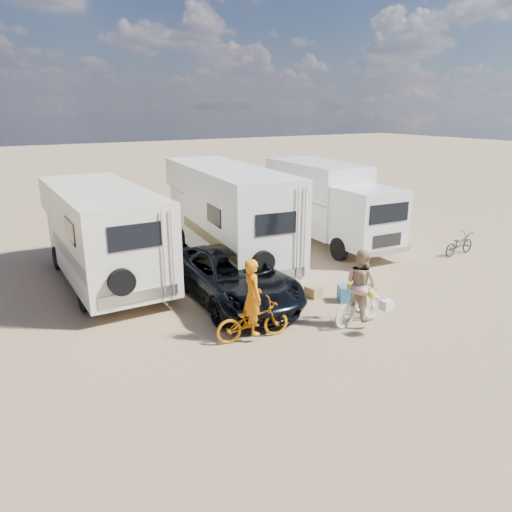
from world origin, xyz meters
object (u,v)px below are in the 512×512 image
rider_man (253,303)px  bike_parked (459,244)px  bike_man (253,321)px  rv_main (227,215)px  cooler (348,294)px  dark_suv (232,276)px  crate (314,292)px  rv_left (103,236)px  bike_woman (360,305)px  box_truck (330,205)px  rider_woman (361,290)px

rider_man → bike_parked: rider_man is taller
bike_man → rv_main: bearing=-13.5°
bike_man → cooler: bearing=-71.0°
dark_suv → crate: dark_suv is taller
rv_left → bike_parked: 12.84m
bike_woman → cooler: 1.53m
dark_suv → bike_parked: bearing=0.0°
bike_parked → cooler: (-6.64, -1.34, -0.19)m
rider_man → cooler: rider_man is taller
rv_left → crate: rv_left is taller
rv_main → dark_suv: 3.90m
rv_main → dark_suv: bearing=-108.8°
bike_man → crate: (2.92, 1.41, -0.32)m
box_truck → rv_left: bearing=-176.8°
rv_main → box_truck: size_ratio=1.14×
dark_suv → bike_woman: dark_suv is taller
bike_woman → rider_man: (-2.80, 0.66, 0.41)m
bike_man → bike_woman: size_ratio=1.08×
rv_left → box_truck: bearing=-0.5°
rv_left → rider_woman: (4.76, -6.56, -0.59)m
box_truck → bike_man: bearing=-136.5°
dark_suv → bike_woman: (2.03, -3.10, -0.22)m
dark_suv → cooler: 3.38m
rider_man → rider_woman: size_ratio=1.01×
dark_suv → rider_woman: rider_woman is taller
rv_left → rider_man: rv_left is taller
bike_parked → rv_left: bearing=68.3°
rider_woman → cooler: (0.78, 1.29, -0.68)m
box_truck → bike_woman: box_truck is taller
rv_main → box_truck: bearing=6.0°
cooler → bike_woman: bearing=-97.3°
rv_left → rider_woman: 8.12m
bike_woman → rider_woman: 0.40m
crate → bike_woman: bearing=-93.4°
rv_main → cooler: 5.54m
bike_woman → cooler: bike_woman is taller
cooler → crate: (-0.66, 0.78, -0.07)m
cooler → box_truck: bearing=80.1°
rv_main → rider_woman: size_ratio=4.27×
bike_man → crate: bearing=-55.3°
rv_left → rv_main: bearing=-0.3°
crate → rv_left: bearing=137.4°
bike_woman → bike_parked: (7.42, 2.63, -0.08)m
crate → rv_main: bearing=96.5°
dark_suv → box_truck: bearing=30.8°
box_truck → dark_suv: bearing=-147.9°
dark_suv → bike_parked: (9.45, -0.47, -0.31)m
bike_woman → crate: (0.12, 2.07, -0.35)m
rv_left → rider_woman: size_ratio=3.83×
rv_left → crate: 6.77m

